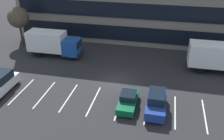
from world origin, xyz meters
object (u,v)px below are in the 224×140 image
(box_truck_white, at_px, (219,57))
(suv_white, at_px, (0,83))
(suv_navy, at_px, (156,102))
(box_truck_blue, at_px, (53,43))
(bare_tree, at_px, (18,18))
(sedan_forest, at_px, (128,100))

(box_truck_white, xyz_separation_m, suv_white, (-24.14, -10.13, -1.03))
(suv_navy, bearing_deg, box_truck_white, 54.60)
(box_truck_white, height_order, box_truck_blue, box_truck_white)
(box_truck_blue, relative_size, bare_tree, 1.28)
(box_truck_white, bearing_deg, bare_tree, 174.12)
(box_truck_white, bearing_deg, suv_navy, -125.40)
(box_truck_white, relative_size, suv_white, 1.67)
(sedan_forest, xyz_separation_m, bare_tree, (-19.28, 12.85, 3.68))
(box_truck_white, relative_size, suv_navy, 1.79)
(box_truck_blue, height_order, bare_tree, bare_tree)
(sedan_forest, bearing_deg, box_truck_white, 44.85)
(bare_tree, bearing_deg, suv_navy, -30.43)
(box_truck_white, distance_m, suv_white, 26.20)
(box_truck_blue, height_order, sedan_forest, box_truck_blue)
(suv_white, relative_size, bare_tree, 0.79)
(box_truck_blue, xyz_separation_m, suv_white, (-1.78, -10.21, -0.96))
(box_truck_blue, distance_m, bare_tree, 7.78)
(box_truck_white, xyz_separation_m, bare_tree, (-29.17, 3.00, 2.31))
(box_truck_blue, relative_size, sedan_forest, 1.85)
(box_truck_white, height_order, suv_white, box_truck_white)
(box_truck_blue, xyz_separation_m, bare_tree, (-6.81, 2.92, 2.38))
(sedan_forest, bearing_deg, suv_white, -178.86)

